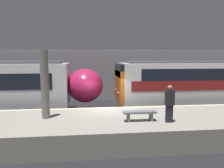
{
  "coord_description": "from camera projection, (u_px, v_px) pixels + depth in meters",
  "views": [
    {
      "loc": [
        -1.16,
        -12.18,
        3.87
      ],
      "look_at": [
        0.36,
        1.08,
        2.21
      ],
      "focal_mm": 35.0,
      "sensor_mm": 36.0,
      "label": 1
    }
  ],
  "objects": [
    {
      "name": "support_pillar_near",
      "position": [
        45.0,
        84.0,
        10.11
      ],
      "size": [
        0.38,
        0.38,
        3.21
      ],
      "color": "slate",
      "rests_on": "platform"
    },
    {
      "name": "platform",
      "position": [
        112.0,
        128.0,
        10.43
      ],
      "size": [
        40.0,
        4.32,
        1.01
      ],
      "color": "gray",
      "rests_on": "ground"
    },
    {
      "name": "person_waiting",
      "position": [
        170.0,
        103.0,
        9.56
      ],
      "size": [
        0.38,
        0.24,
        1.65
      ],
      "color": "black",
      "rests_on": "platform"
    },
    {
      "name": "station_rear_barrier",
      "position": [
        100.0,
        75.0,
        19.23
      ],
      "size": [
        50.0,
        0.15,
        4.54
      ],
      "color": "#939399",
      "rests_on": "ground"
    },
    {
      "name": "ground_plane",
      "position": [
        108.0,
        124.0,
        12.62
      ],
      "size": [
        120.0,
        120.0,
        0.0
      ],
      "primitive_type": "plane",
      "color": "black"
    },
    {
      "name": "platform_bench",
      "position": [
        140.0,
        114.0,
        9.8
      ],
      "size": [
        1.5,
        0.4,
        0.45
      ],
      "color": "slate",
      "rests_on": "platform"
    }
  ]
}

